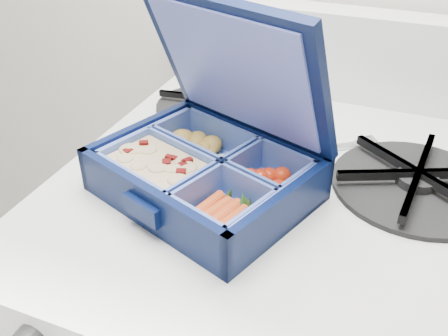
% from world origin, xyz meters
% --- Properties ---
extents(bento_box, '(0.27, 0.25, 0.05)m').
position_xyz_m(bento_box, '(-0.24, 1.62, 0.90)').
color(bento_box, '#061034').
rests_on(bento_box, stove).
extents(burner_grate, '(0.26, 0.26, 0.03)m').
position_xyz_m(burner_grate, '(-0.01, 1.72, 0.88)').
color(burner_grate, black).
rests_on(burner_grate, stove).
extents(burner_grate_rear, '(0.17, 0.17, 0.02)m').
position_xyz_m(burner_grate_rear, '(-0.33, 1.83, 0.88)').
color(burner_grate_rear, black).
rests_on(burner_grate_rear, stove).
extents(fork, '(0.15, 0.12, 0.01)m').
position_xyz_m(fork, '(-0.14, 1.76, 0.87)').
color(fork, '#B3B3B3').
rests_on(fork, stove).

